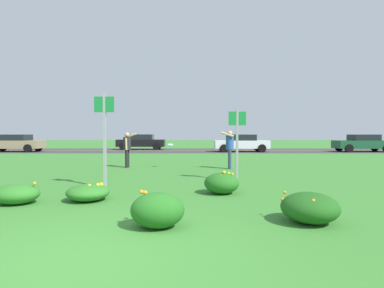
% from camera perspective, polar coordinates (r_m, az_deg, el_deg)
% --- Properties ---
extents(ground_plane, '(120.00, 120.00, 0.00)m').
position_cam_1_polar(ground_plane, '(16.54, -4.61, -3.45)').
color(ground_plane, '#387A2D').
extents(highway_strip, '(120.00, 8.30, 0.01)m').
position_cam_1_polar(highway_strip, '(29.03, -2.54, -1.15)').
color(highway_strip, '#38383A').
rests_on(highway_strip, ground).
extents(highway_center_stripe, '(120.00, 0.16, 0.00)m').
position_cam_1_polar(highway_center_stripe, '(29.03, -2.54, -1.14)').
color(highway_center_stripe, yellow).
rests_on(highway_center_stripe, ground).
extents(daylily_clump_mid_left, '(0.98, 0.85, 0.48)m').
position_cam_1_polar(daylily_clump_mid_left, '(8.03, -28.46, -7.75)').
color(daylily_clump_mid_left, '#2D7526').
rests_on(daylily_clump_mid_left, ground).
extents(daylily_clump_mid_center, '(0.89, 0.90, 0.60)m').
position_cam_1_polar(daylily_clump_mid_center, '(8.28, 5.47, -6.91)').
color(daylily_clump_mid_center, '#23661E').
rests_on(daylily_clump_mid_center, ground).
extents(daylily_clump_front_left, '(0.98, 1.01, 0.52)m').
position_cam_1_polar(daylily_clump_front_left, '(5.97, 20.33, -10.52)').
color(daylily_clump_front_left, '#1E5619').
rests_on(daylily_clump_front_left, ground).
extents(daylily_clump_front_center, '(0.96, 1.02, 0.40)m').
position_cam_1_polar(daylily_clump_front_center, '(7.78, -17.71, -8.13)').
color(daylily_clump_front_center, '#2D7526').
rests_on(daylily_clump_front_center, ground).
extents(daylily_clump_near_camera, '(0.88, 0.74, 0.62)m').
position_cam_1_polar(daylily_clump_near_camera, '(5.34, -5.92, -11.55)').
color(daylily_clump_near_camera, '#23661E').
rests_on(daylily_clump_near_camera, ground).
extents(sign_post_near_path, '(0.56, 0.10, 2.70)m').
position_cam_1_polar(sign_post_near_path, '(9.44, -15.03, 2.42)').
color(sign_post_near_path, '#93969B').
rests_on(sign_post_near_path, ground).
extents(sign_post_by_roadside, '(0.56, 0.10, 2.36)m').
position_cam_1_polar(sign_post_by_roadside, '(10.47, 8.20, 1.36)').
color(sign_post_by_roadside, '#93969B').
rests_on(sign_post_by_roadside, ground).
extents(person_thrower_dark_shirt, '(0.56, 0.51, 1.58)m').
position_cam_1_polar(person_thrower_dark_shirt, '(14.75, -11.20, -0.45)').
color(person_thrower_dark_shirt, '#232328').
rests_on(person_thrower_dark_shirt, ground).
extents(person_catcher_blue_shirt, '(0.59, 0.51, 1.65)m').
position_cam_1_polar(person_catcher_blue_shirt, '(14.00, 6.88, -0.35)').
color(person_catcher_blue_shirt, '#2D4C9E').
rests_on(person_catcher_blue_shirt, ground).
extents(frisbee_pale_blue, '(0.24, 0.24, 0.10)m').
position_cam_1_polar(frisbee_pale_blue, '(14.30, -3.65, -0.11)').
color(frisbee_pale_blue, '#ADD6E5').
extents(car_dark_green_leftmost, '(4.50, 2.00, 1.45)m').
position_cam_1_polar(car_dark_green_leftmost, '(30.68, 28.16, 0.17)').
color(car_dark_green_leftmost, '#194C2D').
rests_on(car_dark_green_leftmost, ground).
extents(car_white_center_left, '(4.50, 2.00, 1.45)m').
position_cam_1_polar(car_white_center_left, '(27.42, 8.98, 0.19)').
color(car_white_center_left, silver).
rests_on(car_white_center_left, ground).
extents(car_black_center_right, '(4.50, 2.00, 1.45)m').
position_cam_1_polar(car_black_center_right, '(31.21, -8.76, 0.39)').
color(car_black_center_right, black).
rests_on(car_black_center_right, ground).
extents(car_tan_rightmost, '(4.50, 2.00, 1.45)m').
position_cam_1_polar(car_tan_rightmost, '(30.93, -28.63, 0.17)').
color(car_tan_rightmost, '#937F60').
rests_on(car_tan_rightmost, ground).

